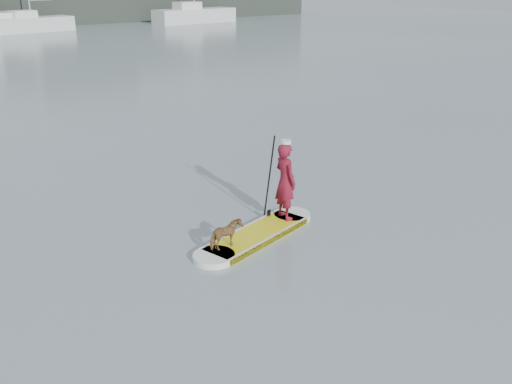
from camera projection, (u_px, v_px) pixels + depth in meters
ground at (118, 262)px, 10.64m from camera, size 140.00×140.00×0.00m
paddleboard at (256, 235)px, 11.59m from camera, size 3.20×1.49×0.12m
paddler at (285, 181)px, 11.97m from camera, size 0.43×0.63×1.66m
white_cap at (286, 142)px, 11.66m from camera, size 0.22×0.22×0.07m
dog at (226, 235)px, 10.82m from camera, size 0.70×0.38×0.56m
paddle at (269, 187)px, 12.11m from camera, size 0.11×0.30×2.00m
sailboat_e at (31, 23)px, 50.89m from camera, size 7.43×3.46×10.36m
sailboat_f at (194, 14)px, 59.82m from camera, size 9.13×3.41×13.38m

